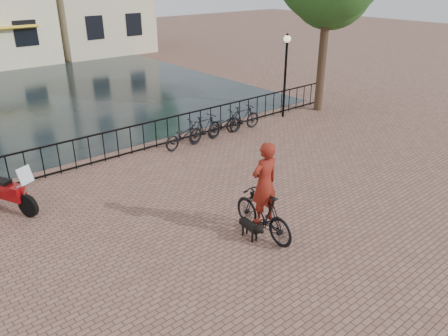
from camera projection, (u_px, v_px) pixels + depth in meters
ground at (311, 261)px, 9.60m from camera, size 100.00×100.00×0.00m
canal_water at (40, 99)px, 21.70m from camera, size 20.00×20.00×0.00m
railing at (131, 140)px, 14.99m from camera, size 20.00×0.05×1.02m
lamp_post at (286, 62)px, 18.14m from camera, size 0.30×0.30×3.45m
cyclist at (264, 196)px, 10.11m from camera, size 0.90×2.06×2.79m
dog at (250, 228)px, 10.31m from camera, size 0.33×0.82×0.54m
motorcycle at (4, 186)px, 11.34m from camera, size 1.28×2.03×1.44m
parked_bike_0 at (184, 135)px, 15.64m from camera, size 1.78×0.82×0.90m
parked_bike_1 at (205, 128)px, 16.18m from camera, size 1.71×0.71×1.00m
parked_bike_2 at (225, 124)px, 16.75m from camera, size 1.74×0.69×0.90m
parked_bike_3 at (243, 118)px, 17.28m from camera, size 1.68×0.55×1.00m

